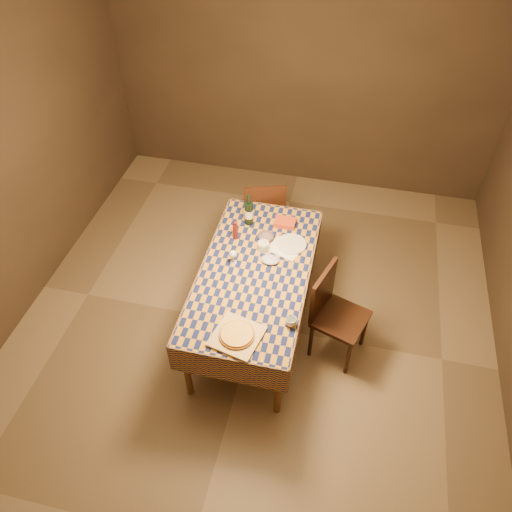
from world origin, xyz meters
name	(u,v)px	position (x,y,z in m)	size (l,w,h in m)	color
room	(255,220)	(0.00, 0.00, 1.35)	(5.00, 5.10, 2.70)	brown
dining_table	(255,277)	(0.00, 0.00, 0.69)	(0.94, 1.84, 0.77)	brown
cutting_board	(237,336)	(0.02, -0.71, 0.78)	(0.35, 0.35, 0.02)	tan
pizza	(237,334)	(0.02, -0.71, 0.81)	(0.29, 0.29, 0.03)	brown
pepper_mill	(235,230)	(-0.26, 0.37, 0.86)	(0.06, 0.06, 0.20)	#471013
bowl	(266,237)	(0.01, 0.41, 0.79)	(0.15, 0.15, 0.05)	#634953
wine_glass	(233,255)	(-0.20, 0.06, 0.87)	(0.07, 0.07, 0.14)	silver
wine_bottle	(249,213)	(-0.19, 0.60, 0.89)	(0.10, 0.10, 0.33)	black
deli_tub	(263,246)	(0.02, 0.27, 0.81)	(0.10, 0.10, 0.09)	silver
takeout_container	(285,222)	(0.14, 0.65, 0.79)	(0.20, 0.14, 0.05)	#B63918
white_plate	(291,244)	(0.25, 0.39, 0.78)	(0.27, 0.27, 0.02)	silver
tumbler	(291,322)	(0.40, -0.50, 0.81)	(0.09, 0.09, 0.07)	silver
flour_patch	(285,248)	(0.20, 0.33, 0.77)	(0.28, 0.21, 0.00)	white
flour_bag	(270,260)	(0.11, 0.14, 0.79)	(0.16, 0.12, 0.05)	#A2ACD0
chair_far	(264,212)	(-0.15, 1.08, 0.52)	(0.53, 0.54, 0.93)	black
chair_right	(333,310)	(0.71, -0.07, 0.52)	(0.54, 0.53, 0.93)	black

